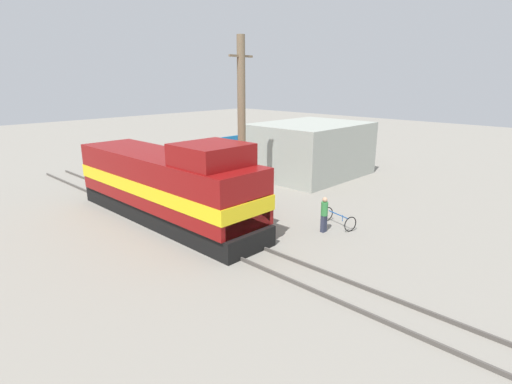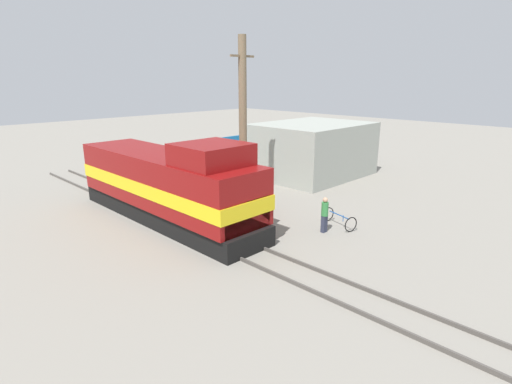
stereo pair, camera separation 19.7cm
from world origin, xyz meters
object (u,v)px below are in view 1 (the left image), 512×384
Objects in this scene: vendor_umbrella at (239,179)px; person_bystander at (324,213)px; bicycle at (338,219)px; locomotive at (169,186)px; utility_pole at (242,120)px; billboard_sign at (227,149)px.

vendor_umbrella reaches higher than person_bystander.
vendor_umbrella is 1.28× the size of bicycle.
vendor_umbrella reaches higher than bicycle.
locomotive is 6.18m from utility_pole.
billboard_sign reaches higher than bicycle.
utility_pole is 5.43× the size of person_bystander.
person_bystander reaches higher than bicycle.
locomotive is 5.19× the size of vendor_umbrella.
utility_pole reaches higher than vendor_umbrella.
billboard_sign is at bearing 56.48° from vendor_umbrella.
billboard_sign reaches higher than vendor_umbrella.
locomotive reaches higher than billboard_sign.
utility_pole is 3.77m from vendor_umbrella.
locomotive is 1.34× the size of utility_pole.
utility_pole is (5.42, 0.16, 2.97)m from locomotive.
vendor_umbrella is 5.46m from person_bystander.
billboard_sign reaches higher than person_bystander.
bicycle is (1.19, -0.08, -0.58)m from person_bystander.
vendor_umbrella is 4.81m from billboard_sign.
billboard_sign is (6.38, 2.59, 0.85)m from locomotive.
locomotive reaches higher than person_bystander.
person_bystander is at bearing -83.81° from vendor_umbrella.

